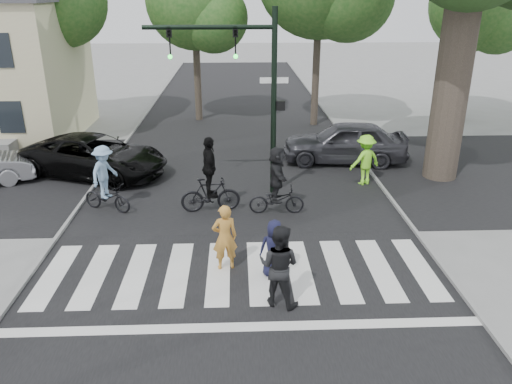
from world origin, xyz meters
TOP-DOWN VIEW (x-y plane):
  - ground at (0.00, 0.00)m, footprint 120.00×120.00m
  - road_stem at (0.00, 5.00)m, footprint 10.00×70.00m
  - road_cross at (0.00, 8.00)m, footprint 70.00×10.00m
  - curb_left at (-5.05, 5.00)m, footprint 0.10×70.00m
  - curb_right at (5.05, 5.00)m, footprint 0.10×70.00m
  - crosswalk at (0.00, 0.66)m, footprint 10.00×3.85m
  - traffic_signal at (0.35, 6.20)m, footprint 4.45×0.29m
  - bg_tree_2 at (-1.76, 16.62)m, footprint 5.04×4.80m
  - bg_tree_4 at (12.23, 16.12)m, footprint 4.83×4.60m
  - pedestrian_woman at (-0.33, 1.19)m, footprint 0.69×0.52m
  - pedestrian_child at (0.84, 0.82)m, footprint 0.74×0.51m
  - pedestrian_adult at (0.86, -0.36)m, footprint 1.13×1.03m
  - cyclist_left at (-4.07, 4.89)m, footprint 1.75×1.24m
  - cyclist_mid at (-0.85, 4.68)m, footprint 1.87×1.15m
  - cyclist_right at (1.19, 4.46)m, footprint 1.70×1.58m
  - car_suv at (-5.26, 8.18)m, footprint 5.94×4.27m
  - car_grey at (4.30, 9.36)m, footprint 5.06×2.47m
  - bystander_hivis at (4.50, 6.86)m, footprint 1.33×1.06m

SIDE VIEW (x-z plane):
  - ground at x=0.00m, z-range 0.00..0.00m
  - road_stem at x=0.00m, z-range 0.00..0.01m
  - road_cross at x=0.00m, z-range 0.00..0.01m
  - crosswalk at x=0.00m, z-range 0.00..0.01m
  - curb_left at x=-5.05m, z-range 0.00..0.10m
  - curb_right at x=5.05m, z-range 0.00..0.10m
  - pedestrian_child at x=0.84m, z-range 0.00..1.45m
  - car_suv at x=-5.26m, z-range 0.00..1.50m
  - car_grey at x=4.30m, z-range 0.00..1.66m
  - pedestrian_woman at x=-0.33m, z-range 0.00..1.70m
  - bystander_hivis at x=4.50m, z-range 0.00..1.80m
  - cyclist_left at x=-4.07m, z-range -0.14..1.97m
  - pedestrian_adult at x=0.86m, z-range 0.00..1.88m
  - cyclist_right at x=1.19m, z-range -0.11..2.02m
  - cyclist_mid at x=-0.85m, z-range -0.21..2.18m
  - traffic_signal at x=0.35m, z-range 0.90..6.90m
  - bg_tree_4 at x=12.23m, z-range 1.56..9.71m
  - bg_tree_2 at x=-1.76m, z-range 1.58..9.98m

